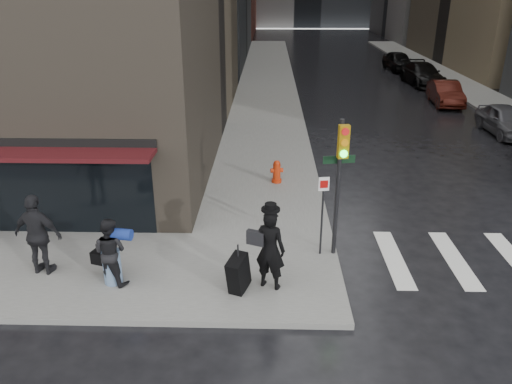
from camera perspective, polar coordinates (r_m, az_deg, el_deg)
ground at (r=12.55m, az=0.55°, el=-9.69°), size 140.00×140.00×0.00m
sidewalk_left at (r=38.16m, az=1.29°, el=12.82°), size 4.00×50.00×0.15m
sidewalk_right at (r=40.42m, az=21.24°, el=11.89°), size 3.00×50.00×0.15m
storefront at (r=15.20m, az=-26.70°, el=1.43°), size 8.40×1.11×2.83m
man_overcoat at (r=11.43m, az=0.86°, el=-7.00°), size 1.44×0.98×2.17m
man_jeans at (r=12.15m, az=-16.32°, el=-6.50°), size 1.16×0.92×1.67m
man_greycoat at (r=13.04m, az=-23.62°, el=-4.52°), size 1.27×0.70×2.06m
traffic_light at (r=12.38m, az=9.42°, el=2.37°), size 0.90×0.48×3.62m
fire_hydrant at (r=17.72m, az=2.38°, el=2.24°), size 0.47×0.36×0.81m
parked_car_1 at (r=26.73m, az=26.62°, el=7.36°), size 1.66×4.05×1.38m
parked_car_2 at (r=32.07m, az=20.84°, el=10.52°), size 1.79×4.26×1.37m
parked_car_3 at (r=38.02m, az=18.48°, el=12.67°), size 2.36×5.23×1.49m
parked_car_4 at (r=43.92m, az=15.96°, el=14.20°), size 2.09×4.50×1.49m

